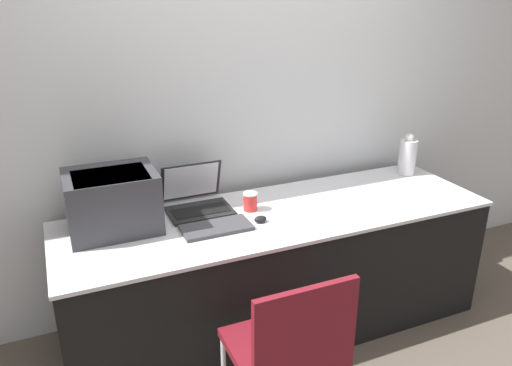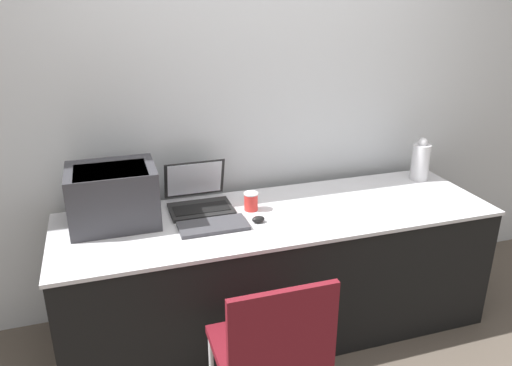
# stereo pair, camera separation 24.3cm
# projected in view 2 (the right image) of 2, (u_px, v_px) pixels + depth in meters

# --- Properties ---
(ground_plane) EXTENTS (14.00, 14.00, 0.00)m
(ground_plane) POSITION_uv_depth(u_px,v_px,m) (299.00, 365.00, 2.72)
(ground_plane) COLOR brown
(wall_back) EXTENTS (8.00, 0.05, 2.60)m
(wall_back) POSITION_uv_depth(u_px,v_px,m) (253.00, 98.00, 2.99)
(wall_back) COLOR silver
(wall_back) RESTS_ON ground_plane
(table) EXTENTS (2.42, 0.75, 0.75)m
(table) POSITION_uv_depth(u_px,v_px,m) (278.00, 271.00, 2.91)
(table) COLOR black
(table) RESTS_ON ground_plane
(printer) EXTENTS (0.45, 0.36, 0.31)m
(printer) POSITION_uv_depth(u_px,v_px,m) (113.00, 194.00, 2.59)
(printer) COLOR #333338
(printer) RESTS_ON table
(laptop_left) EXTENTS (0.35, 0.33, 0.25)m
(laptop_left) POSITION_uv_depth(u_px,v_px,m) (199.00, 198.00, 2.83)
(laptop_left) COLOR black
(laptop_left) RESTS_ON table
(external_keyboard) EXTENTS (0.36, 0.18, 0.02)m
(external_keyboard) POSITION_uv_depth(u_px,v_px,m) (213.00, 226.00, 2.60)
(external_keyboard) COLOR #3D3D42
(external_keyboard) RESTS_ON table
(coffee_cup) EXTENTS (0.08, 0.08, 0.10)m
(coffee_cup) POSITION_uv_depth(u_px,v_px,m) (251.00, 201.00, 2.79)
(coffee_cup) COLOR red
(coffee_cup) RESTS_ON table
(mouse) EXTENTS (0.07, 0.05, 0.04)m
(mouse) POSITION_uv_depth(u_px,v_px,m) (258.00, 219.00, 2.65)
(mouse) COLOR black
(mouse) RESTS_ON table
(metal_pitcher) EXTENTS (0.11, 0.11, 0.28)m
(metal_pitcher) POSITION_uv_depth(u_px,v_px,m) (421.00, 161.00, 3.21)
(metal_pitcher) COLOR silver
(metal_pitcher) RESTS_ON table
(chair) EXTENTS (0.45, 0.44, 0.87)m
(chair) POSITION_uv_depth(u_px,v_px,m) (272.00, 347.00, 2.10)
(chair) COLOR maroon
(chair) RESTS_ON ground_plane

